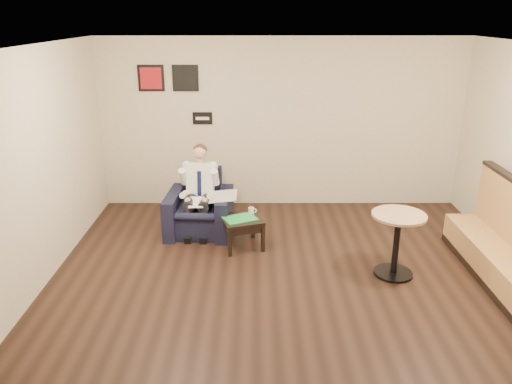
{
  "coord_description": "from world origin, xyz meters",
  "views": [
    {
      "loc": [
        -0.43,
        -5.14,
        3.14
      ],
      "look_at": [
        -0.42,
        1.2,
        0.85
      ],
      "focal_mm": 35.0,
      "sensor_mm": 36.0,
      "label": 1
    }
  ],
  "objects_px": {
    "armchair": "(199,204)",
    "cafe_table": "(396,245)",
    "side_table": "(242,232)",
    "smartphone": "(242,213)",
    "banquette": "(503,235)",
    "green_folder": "(240,218)",
    "coffee_mug": "(251,211)",
    "seated_man": "(197,196)"
  },
  "relations": [
    {
      "from": "green_folder",
      "to": "coffee_mug",
      "type": "relative_size",
      "value": 4.74
    },
    {
      "from": "cafe_table",
      "to": "coffee_mug",
      "type": "bearing_deg",
      "value": 151.89
    },
    {
      "from": "green_folder",
      "to": "banquette",
      "type": "distance_m",
      "value": 3.35
    },
    {
      "from": "cafe_table",
      "to": "armchair",
      "type": "bearing_deg",
      "value": 153.0
    },
    {
      "from": "armchair",
      "to": "side_table",
      "type": "xyz_separation_m",
      "value": [
        0.65,
        -0.52,
        -0.24
      ]
    },
    {
      "from": "banquette",
      "to": "smartphone",
      "type": "bearing_deg",
      "value": 161.66
    },
    {
      "from": "seated_man",
      "to": "smartphone",
      "type": "height_order",
      "value": "seated_man"
    },
    {
      "from": "side_table",
      "to": "banquette",
      "type": "relative_size",
      "value": 0.23
    },
    {
      "from": "side_table",
      "to": "smartphone",
      "type": "bearing_deg",
      "value": 89.97
    },
    {
      "from": "coffee_mug",
      "to": "smartphone",
      "type": "height_order",
      "value": "coffee_mug"
    },
    {
      "from": "coffee_mug",
      "to": "cafe_table",
      "type": "xyz_separation_m",
      "value": [
        1.82,
        -0.97,
        -0.07
      ]
    },
    {
      "from": "side_table",
      "to": "coffee_mug",
      "type": "distance_m",
      "value": 0.34
    },
    {
      "from": "green_folder",
      "to": "coffee_mug",
      "type": "bearing_deg",
      "value": 51.01
    },
    {
      "from": "seated_man",
      "to": "green_folder",
      "type": "bearing_deg",
      "value": -30.51
    },
    {
      "from": "armchair",
      "to": "green_folder",
      "type": "bearing_deg",
      "value": -37.6
    },
    {
      "from": "armchair",
      "to": "coffee_mug",
      "type": "relative_size",
      "value": 10.2
    },
    {
      "from": "armchair",
      "to": "banquette",
      "type": "distance_m",
      "value": 4.11
    },
    {
      "from": "banquette",
      "to": "green_folder",
      "type": "bearing_deg",
      "value": 164.87
    },
    {
      "from": "armchair",
      "to": "green_folder",
      "type": "relative_size",
      "value": 2.15
    },
    {
      "from": "armchair",
      "to": "green_folder",
      "type": "distance_m",
      "value": 0.83
    },
    {
      "from": "armchair",
      "to": "side_table",
      "type": "relative_size",
      "value": 1.76
    },
    {
      "from": "coffee_mug",
      "to": "smartphone",
      "type": "relative_size",
      "value": 0.68
    },
    {
      "from": "coffee_mug",
      "to": "banquette",
      "type": "relative_size",
      "value": 0.04
    },
    {
      "from": "smartphone",
      "to": "side_table",
      "type": "bearing_deg",
      "value": -97.35
    },
    {
      "from": "side_table",
      "to": "banquette",
      "type": "height_order",
      "value": "banquette"
    },
    {
      "from": "coffee_mug",
      "to": "cafe_table",
      "type": "relative_size",
      "value": 0.11
    },
    {
      "from": "seated_man",
      "to": "green_folder",
      "type": "height_order",
      "value": "seated_man"
    },
    {
      "from": "armchair",
      "to": "smartphone",
      "type": "distance_m",
      "value": 0.74
    },
    {
      "from": "banquette",
      "to": "cafe_table",
      "type": "bearing_deg",
      "value": 175.7
    },
    {
      "from": "green_folder",
      "to": "smartphone",
      "type": "distance_m",
      "value": 0.19
    },
    {
      "from": "armchair",
      "to": "cafe_table",
      "type": "height_order",
      "value": "armchair"
    },
    {
      "from": "smartphone",
      "to": "cafe_table",
      "type": "xyz_separation_m",
      "value": [
        1.95,
        -0.97,
        -0.03
      ]
    },
    {
      "from": "coffee_mug",
      "to": "cafe_table",
      "type": "height_order",
      "value": "cafe_table"
    },
    {
      "from": "armchair",
      "to": "banquette",
      "type": "xyz_separation_m",
      "value": [
        3.86,
        -1.42,
        0.13
      ]
    },
    {
      "from": "banquette",
      "to": "armchair",
      "type": "bearing_deg",
      "value": 159.83
    },
    {
      "from": "side_table",
      "to": "green_folder",
      "type": "bearing_deg",
      "value": -128.99
    },
    {
      "from": "armchair",
      "to": "green_folder",
      "type": "height_order",
      "value": "armchair"
    },
    {
      "from": "seated_man",
      "to": "armchair",
      "type": "bearing_deg",
      "value": 90.0
    },
    {
      "from": "cafe_table",
      "to": "seated_man",
      "type": "bearing_deg",
      "value": 155.17
    },
    {
      "from": "side_table",
      "to": "smartphone",
      "type": "height_order",
      "value": "smartphone"
    },
    {
      "from": "armchair",
      "to": "side_table",
      "type": "distance_m",
      "value": 0.86
    },
    {
      "from": "green_folder",
      "to": "cafe_table",
      "type": "bearing_deg",
      "value": -21.59
    }
  ]
}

